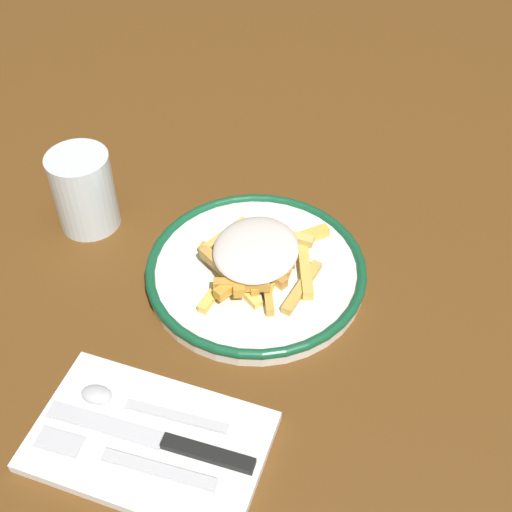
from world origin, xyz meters
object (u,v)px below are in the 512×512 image
Objects in this scene: napkin at (149,441)px; spoon at (128,403)px; plate at (256,271)px; fork at (123,460)px; water_glass at (84,191)px; knife at (167,442)px; fries_heap at (258,258)px.

spoon is (0.03, 0.03, 0.01)m from napkin.
spoon is at bearing 53.48° from napkin.
plate is 1.47× the size of fork.
fork is at bearing -145.62° from water_glass.
plate is 0.24m from knife.
water_glass reaches higher than plate.
knife is (-0.23, 0.01, -0.02)m from fries_heap.
fork is at bearing 172.33° from plate.
fries_heap reaches higher than napkin.
plate and spoon have the same top height.
fork is 1.16× the size of spoon.
plate is 1.23× the size of knife.
knife is 0.35m from water_glass.
plate is 0.24m from napkin.
water_glass is at bearing 84.84° from plate.
fries_heap is 0.22m from spoon.
knife is (-0.24, 0.00, 0.00)m from plate.
plate is 2.50× the size of water_glass.
napkin is at bearing 92.14° from knife.
knife is at bearing 178.04° from fries_heap.
fries_heap is at bearing -1.96° from knife.
water_glass is (0.02, 0.24, 0.02)m from fries_heap.
napkin is 2.14× the size of water_glass.
fries_heap is 0.99× the size of fork.
fork is (-0.03, 0.01, 0.01)m from napkin.
water_glass reaches higher than knife.
water_glass reaches higher than spoon.
knife is at bearing -115.03° from spoon.
plate reaches higher than napkin.
fries_heap is at bearing -8.42° from fork.
napkin is 1.26× the size of fork.
fork is at bearing 133.42° from knife.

